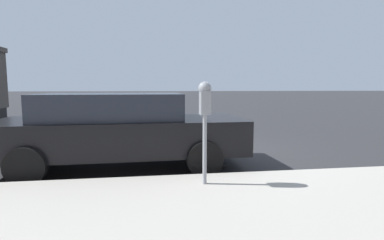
% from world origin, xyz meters
% --- Properties ---
extents(ground_plane, '(220.00, 220.00, 0.00)m').
position_xyz_m(ground_plane, '(0.00, 0.00, 0.00)').
color(ground_plane, '#2B2B2D').
extents(parking_meter, '(0.21, 0.19, 1.49)m').
position_xyz_m(parking_meter, '(-2.70, 0.39, 1.30)').
color(parking_meter, gray).
rests_on(parking_meter, sidewalk).
extents(car_black, '(2.14, 4.71, 1.45)m').
position_xyz_m(car_black, '(-0.98, 1.75, 0.77)').
color(car_black, black).
rests_on(car_black, ground_plane).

